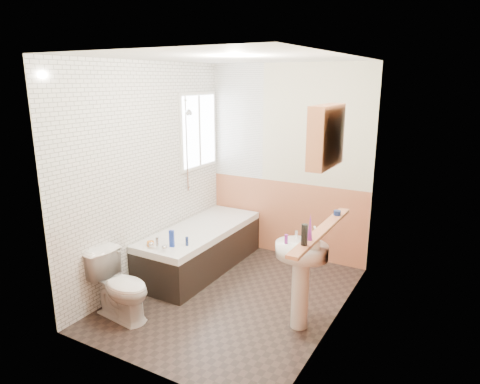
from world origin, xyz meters
name	(u,v)px	position (x,y,z in m)	size (l,w,h in m)	color
floor	(233,297)	(0.00, 0.00, 0.00)	(2.80, 2.80, 0.00)	black
ceiling	(232,57)	(0.00, 0.00, 2.50)	(2.80, 2.80, 0.00)	white
wall_back	(288,163)	(0.00, 1.41, 1.25)	(2.20, 0.02, 2.50)	beige
wall_front	(137,226)	(0.00, -1.41, 1.25)	(2.20, 0.02, 2.50)	beige
wall_left	(149,174)	(-1.11, 0.00, 1.25)	(0.02, 2.80, 2.50)	beige
wall_right	(340,201)	(1.11, 0.00, 1.25)	(0.02, 2.80, 2.50)	beige
wainscot_right	(333,277)	(1.09, 0.00, 0.50)	(0.01, 2.80, 1.00)	#CF7C55
wainscot_front	(145,315)	(0.00, -1.39, 0.50)	(2.20, 0.01, 1.00)	#CF7C55
wainscot_back	(285,218)	(0.00, 1.39, 0.50)	(2.20, 0.01, 1.00)	#CF7C55
tile_cladding_left	(150,174)	(-1.09, 0.00, 1.25)	(0.01, 2.80, 2.50)	white
tile_return_back	(238,122)	(-0.73, 1.39, 1.75)	(0.75, 0.01, 1.50)	white
window	(199,131)	(-1.06, 0.95, 1.65)	(0.03, 0.79, 0.99)	white
bathtub	(201,247)	(-0.73, 0.45, 0.28)	(0.70, 1.82, 0.67)	black
shower_riser	(187,137)	(-1.04, 0.65, 1.61)	(0.10, 0.08, 1.19)	silver
toilet	(121,286)	(-0.76, -0.89, 0.33)	(0.38, 0.68, 0.66)	white
sink	(301,268)	(0.84, -0.19, 0.61)	(0.50, 0.40, 0.96)	white
pine_shelf	(322,230)	(1.04, -0.25, 1.03)	(0.10, 1.37, 0.03)	#CF7C55
medicine_cabinet	(326,136)	(1.01, -0.19, 1.84)	(0.15, 0.57, 0.52)	#CF7C55
foam_can	(304,235)	(1.04, -0.68, 1.13)	(0.05, 0.05, 0.17)	black
green_bottle	(310,227)	(1.04, -0.56, 1.16)	(0.04, 0.04, 0.22)	purple
black_jar	(337,213)	(1.04, 0.19, 1.07)	(0.07, 0.07, 0.05)	navy
soap_bottle	(314,243)	(0.97, -0.24, 0.90)	(0.09, 0.20, 0.09)	silver
clear_bottle	(286,239)	(0.71, -0.26, 0.89)	(0.03, 0.03, 0.09)	purple
blue_gel	(172,239)	(-0.64, -0.22, 0.63)	(0.05, 0.03, 0.19)	#19339E
cream_jar	(150,244)	(-0.87, -0.30, 0.56)	(0.08, 0.08, 0.05)	orange
orange_bottle	(187,241)	(-0.53, -0.10, 0.58)	(0.03, 0.03, 0.10)	navy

